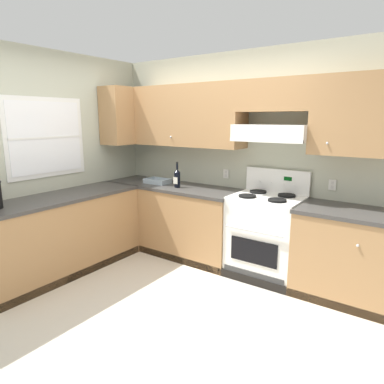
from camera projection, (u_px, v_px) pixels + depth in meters
name	position (u px, v px, depth m)	size (l,w,h in m)	color
ground_plane	(142.00, 302.00, 3.38)	(7.04, 7.04, 0.00)	beige
wall_back	(253.00, 143.00, 4.06)	(4.68, 0.57, 2.55)	#B7BAA3
wall_left	(56.00, 154.00, 4.17)	(0.47, 4.00, 2.55)	#B7BAA3
counter_back_run	(219.00, 228.00, 4.20)	(3.60, 0.65, 0.91)	#A87A4C
counter_left_run	(62.00, 235.00, 3.98)	(0.63, 1.91, 0.91)	#A87A4C
stove	(265.00, 235.00, 3.87)	(0.76, 0.62, 1.20)	white
wine_bottle	(177.00, 178.00, 4.34)	(0.07, 0.08, 0.33)	black
bowl	(157.00, 182.00, 4.64)	(0.33, 0.22, 0.06)	#9EADB7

